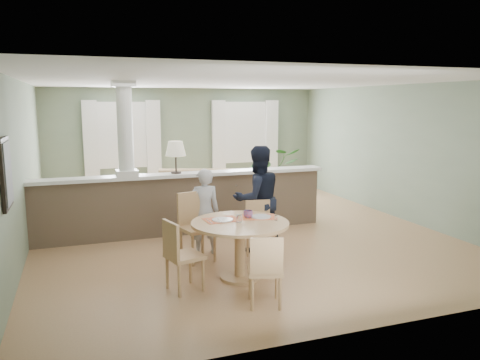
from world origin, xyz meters
name	(u,v)px	position (x,y,z in m)	size (l,w,h in m)	color
ground	(236,232)	(0.00, 0.00, 0.00)	(8.00, 8.00, 0.00)	tan
room_shell	(224,131)	(-0.03, 0.63, 1.81)	(7.02, 8.02, 2.71)	gray
pony_wall	(180,196)	(-0.99, 0.20, 0.71)	(5.32, 0.38, 2.70)	brown
sofa	(206,190)	(-0.01, 2.01, 0.42)	(2.89, 1.13, 0.84)	#957251
houseplant	(272,177)	(1.49, 1.84, 0.67)	(1.21, 1.05, 1.34)	#336829
dining_table	(240,233)	(-0.69, -2.18, 0.63)	(1.30, 1.30, 0.89)	tan
chair_far_boy	(195,223)	(-1.07, -1.22, 0.56)	(0.56, 0.56, 1.02)	tan
chair_far_man	(259,227)	(-0.14, -1.49, 0.48)	(0.45, 0.45, 0.88)	tan
chair_near	(266,268)	(-0.72, -3.14, 0.48)	(0.49, 0.49, 0.87)	tan
chair_side	(180,253)	(-1.55, -2.35, 0.50)	(0.51, 0.51, 0.91)	tan
child_person	(204,212)	(-0.88, -1.03, 0.68)	(0.49, 0.32, 1.36)	#ABABB0
man_person	(257,199)	(-0.03, -1.12, 0.84)	(0.82, 0.64, 1.68)	black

